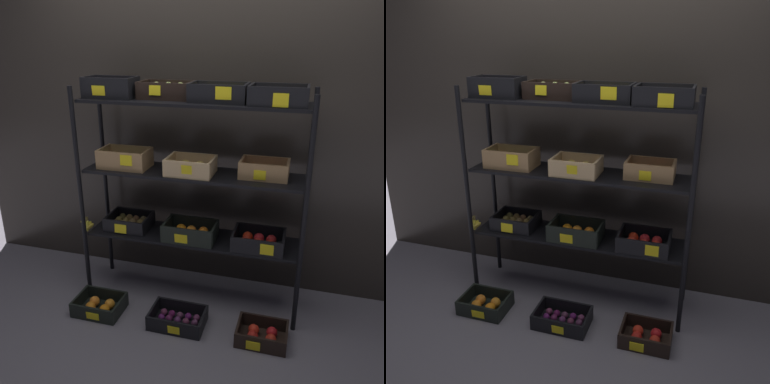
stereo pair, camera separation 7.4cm
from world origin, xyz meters
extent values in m
plane|color=slate|center=(0.00, 0.00, 0.00)|extent=(10.00, 10.00, 0.00)
cube|color=#2D2823|center=(0.00, 0.39, 1.24)|extent=(3.94, 0.12, 2.47)
cylinder|color=black|center=(-0.77, -0.19, 0.79)|extent=(0.03, 0.03, 1.57)
cylinder|color=black|center=(0.77, -0.19, 0.79)|extent=(0.03, 0.03, 1.57)
cylinder|color=black|center=(-0.77, 0.19, 0.79)|extent=(0.03, 0.03, 1.57)
cylinder|color=black|center=(0.77, 0.19, 0.79)|extent=(0.03, 0.03, 1.57)
cube|color=black|center=(0.00, 0.00, 0.50)|extent=(1.51, 0.34, 0.02)
cube|color=black|center=(0.00, 0.00, 0.99)|extent=(1.51, 0.34, 0.02)
cube|color=black|center=(0.00, 0.00, 1.47)|extent=(1.51, 0.34, 0.02)
cube|color=black|center=(-0.49, 0.00, 0.52)|extent=(0.32, 0.26, 0.01)
cube|color=black|center=(-0.49, -0.12, 0.57)|extent=(0.32, 0.02, 0.09)
cube|color=black|center=(-0.49, 0.12, 0.57)|extent=(0.32, 0.02, 0.09)
cube|color=black|center=(-0.64, 0.00, 0.57)|extent=(0.02, 0.22, 0.09)
cube|color=black|center=(-0.34, 0.00, 0.57)|extent=(0.02, 0.22, 0.09)
ellipsoid|color=brown|center=(-0.58, -0.06, 0.56)|extent=(0.05, 0.05, 0.07)
ellipsoid|color=brown|center=(-0.52, -0.06, 0.56)|extent=(0.05, 0.05, 0.07)
ellipsoid|color=brown|center=(-0.47, -0.06, 0.56)|extent=(0.05, 0.05, 0.07)
ellipsoid|color=brown|center=(-0.40, -0.06, 0.56)|extent=(0.05, 0.05, 0.07)
ellipsoid|color=brown|center=(-0.58, 0.00, 0.56)|extent=(0.05, 0.05, 0.07)
ellipsoid|color=brown|center=(-0.52, 0.00, 0.56)|extent=(0.05, 0.05, 0.07)
ellipsoid|color=brown|center=(-0.47, 0.00, 0.56)|extent=(0.05, 0.05, 0.07)
ellipsoid|color=brown|center=(-0.40, 0.00, 0.56)|extent=(0.05, 0.05, 0.07)
ellipsoid|color=brown|center=(-0.58, 0.06, 0.56)|extent=(0.05, 0.05, 0.07)
ellipsoid|color=brown|center=(-0.52, 0.06, 0.56)|extent=(0.05, 0.05, 0.07)
ellipsoid|color=brown|center=(-0.46, 0.05, 0.56)|extent=(0.05, 0.05, 0.07)
ellipsoid|color=brown|center=(-0.40, 0.06, 0.56)|extent=(0.05, 0.05, 0.07)
cube|color=yellow|center=(-0.51, -0.13, 0.56)|extent=(0.09, 0.01, 0.07)
cube|color=black|center=(0.00, -0.05, 0.52)|extent=(0.37, 0.23, 0.01)
cube|color=black|center=(0.00, -0.16, 0.58)|extent=(0.37, 0.02, 0.11)
cube|color=black|center=(0.00, 0.06, 0.58)|extent=(0.37, 0.02, 0.11)
cube|color=black|center=(-0.17, -0.05, 0.58)|extent=(0.02, 0.20, 0.11)
cube|color=black|center=(0.18, -0.05, 0.58)|extent=(0.02, 0.20, 0.11)
sphere|color=orange|center=(-0.09, -0.08, 0.56)|extent=(0.07, 0.07, 0.07)
sphere|color=orange|center=(0.00, -0.08, 0.56)|extent=(0.07, 0.07, 0.07)
sphere|color=orange|center=(0.09, -0.08, 0.56)|extent=(0.07, 0.07, 0.07)
sphere|color=orange|center=(-0.08, -0.01, 0.56)|extent=(0.07, 0.07, 0.07)
sphere|color=orange|center=(0.00, -0.02, 0.56)|extent=(0.07, 0.07, 0.07)
sphere|color=orange|center=(0.09, -0.02, 0.56)|extent=(0.07, 0.07, 0.07)
cube|color=yellow|center=(-0.03, -0.17, 0.56)|extent=(0.09, 0.01, 0.07)
cube|color=black|center=(0.49, -0.04, 0.52)|extent=(0.35, 0.26, 0.01)
cube|color=black|center=(0.49, -0.16, 0.57)|extent=(0.35, 0.02, 0.10)
cube|color=black|center=(0.49, 0.08, 0.57)|extent=(0.35, 0.02, 0.10)
cube|color=black|center=(0.32, -0.04, 0.57)|extent=(0.02, 0.22, 0.10)
cube|color=black|center=(0.65, -0.04, 0.57)|extent=(0.02, 0.22, 0.10)
sphere|color=red|center=(0.40, -0.07, 0.56)|extent=(0.07, 0.07, 0.07)
sphere|color=red|center=(0.49, -0.08, 0.56)|extent=(0.07, 0.07, 0.07)
sphere|color=red|center=(0.57, -0.08, 0.56)|extent=(0.07, 0.07, 0.07)
sphere|color=red|center=(0.41, 0.00, 0.56)|extent=(0.07, 0.07, 0.07)
sphere|color=red|center=(0.48, 0.00, 0.56)|extent=(0.07, 0.07, 0.07)
sphere|color=red|center=(0.57, -0.01, 0.56)|extent=(0.07, 0.07, 0.07)
cube|color=yellow|center=(0.56, -0.17, 0.57)|extent=(0.09, 0.01, 0.08)
cube|color=#A87F51|center=(-0.49, -0.01, 1.00)|extent=(0.35, 0.22, 0.01)
cube|color=#A87F51|center=(-0.49, -0.11, 1.07)|extent=(0.35, 0.02, 0.12)
cube|color=#A87F51|center=(-0.49, 0.09, 1.07)|extent=(0.35, 0.02, 0.12)
cube|color=#A87F51|center=(-0.66, -0.01, 1.07)|extent=(0.02, 0.19, 0.12)
cube|color=#A87F51|center=(-0.32, -0.01, 1.07)|extent=(0.02, 0.19, 0.12)
sphere|color=#97B540|center=(-0.57, -0.04, 1.05)|extent=(0.07, 0.07, 0.07)
sphere|color=#82C63A|center=(-0.49, -0.04, 1.05)|extent=(0.07, 0.07, 0.07)
sphere|color=#94B441|center=(-0.40, -0.04, 1.05)|extent=(0.07, 0.07, 0.07)
sphere|color=#80C332|center=(-0.58, 0.01, 1.05)|extent=(0.07, 0.07, 0.07)
sphere|color=#84BC39|center=(-0.49, 0.02, 1.05)|extent=(0.07, 0.07, 0.07)
sphere|color=#86B849|center=(-0.41, 0.01, 1.05)|extent=(0.07, 0.07, 0.07)
cube|color=yellow|center=(-0.43, -0.12, 1.08)|extent=(0.09, 0.01, 0.07)
cube|color=tan|center=(0.00, -0.03, 1.00)|extent=(0.32, 0.24, 0.01)
cube|color=tan|center=(0.00, -0.14, 1.06)|extent=(0.32, 0.02, 0.10)
cube|color=tan|center=(0.00, 0.08, 1.06)|extent=(0.32, 0.02, 0.10)
cube|color=tan|center=(-0.15, -0.03, 1.06)|extent=(0.02, 0.21, 0.10)
cube|color=tan|center=(0.15, -0.03, 1.06)|extent=(0.02, 0.21, 0.10)
sphere|color=gold|center=(-0.05, -0.06, 1.05)|extent=(0.07, 0.07, 0.07)
sphere|color=#D1B556|center=(0.05, -0.07, 1.05)|extent=(0.07, 0.07, 0.07)
sphere|color=gold|center=(-0.05, 0.00, 1.05)|extent=(0.07, 0.07, 0.07)
sphere|color=#DDB751|center=(0.05, 0.00, 1.05)|extent=(0.07, 0.07, 0.07)
cube|color=yellow|center=(0.01, -0.15, 1.06)|extent=(0.07, 0.01, 0.06)
cube|color=#A87F51|center=(0.49, 0.04, 1.00)|extent=(0.32, 0.21, 0.01)
cube|color=#A87F51|center=(0.49, -0.06, 1.06)|extent=(0.32, 0.02, 0.10)
cube|color=#A87F51|center=(0.49, 0.14, 1.06)|extent=(0.32, 0.02, 0.10)
cube|color=#A87F51|center=(0.34, 0.04, 1.06)|extent=(0.02, 0.18, 0.10)
cube|color=#A87F51|center=(0.64, 0.04, 1.06)|extent=(0.02, 0.18, 0.10)
sphere|color=orange|center=(0.41, 0.01, 1.04)|extent=(0.06, 0.06, 0.06)
sphere|color=orange|center=(0.49, 0.00, 1.04)|extent=(0.06, 0.06, 0.06)
sphere|color=orange|center=(0.57, 0.01, 1.04)|extent=(0.06, 0.06, 0.06)
sphere|color=orange|center=(0.41, 0.07, 1.04)|extent=(0.06, 0.06, 0.06)
sphere|color=orange|center=(0.48, 0.07, 1.04)|extent=(0.06, 0.06, 0.06)
sphere|color=orange|center=(0.57, 0.07, 1.04)|extent=(0.06, 0.06, 0.06)
cube|color=yellow|center=(0.47, -0.07, 1.04)|extent=(0.08, 0.01, 0.06)
cube|color=black|center=(-0.56, -0.01, 1.49)|extent=(0.35, 0.20, 0.01)
cube|color=black|center=(-0.56, -0.11, 1.56)|extent=(0.35, 0.02, 0.13)
cube|color=black|center=(-0.56, 0.08, 1.56)|extent=(0.35, 0.02, 0.13)
cube|color=black|center=(-0.73, -0.01, 1.56)|extent=(0.02, 0.17, 0.13)
cube|color=black|center=(-0.40, -0.01, 1.56)|extent=(0.02, 0.17, 0.13)
sphere|color=#662155|center=(-0.67, -0.05, 1.52)|extent=(0.05, 0.05, 0.05)
sphere|color=#682F48|center=(-0.62, -0.04, 1.52)|extent=(0.05, 0.05, 0.05)
sphere|color=#632A4F|center=(-0.56, -0.04, 1.52)|extent=(0.05, 0.05, 0.05)
sphere|color=#6C1E4C|center=(-0.51, -0.04, 1.52)|extent=(0.05, 0.05, 0.05)
sphere|color=#5B204E|center=(-0.46, -0.04, 1.52)|extent=(0.05, 0.05, 0.05)
sphere|color=#692551|center=(-0.67, 0.02, 1.52)|extent=(0.05, 0.05, 0.05)
sphere|color=#5C2E5C|center=(-0.62, 0.02, 1.52)|extent=(0.05, 0.05, 0.05)
sphere|color=#661D50|center=(-0.57, 0.02, 1.52)|extent=(0.05, 0.05, 0.05)
sphere|color=#63195B|center=(-0.51, 0.02, 1.52)|extent=(0.05, 0.05, 0.05)
sphere|color=#622C4E|center=(-0.46, 0.01, 1.52)|extent=(0.05, 0.05, 0.05)
cube|color=yellow|center=(-0.60, -0.12, 1.54)|extent=(0.09, 0.01, 0.06)
cube|color=black|center=(-0.19, 0.05, 1.49)|extent=(0.35, 0.23, 0.01)
cube|color=black|center=(-0.19, -0.05, 1.55)|extent=(0.35, 0.02, 0.10)
cube|color=black|center=(-0.19, 0.15, 1.55)|extent=(0.35, 0.02, 0.10)
cube|color=black|center=(-0.36, 0.05, 1.55)|extent=(0.02, 0.19, 0.10)
cube|color=black|center=(-0.02, 0.05, 1.55)|extent=(0.02, 0.19, 0.10)
ellipsoid|color=#B5BB5A|center=(-0.28, 0.02, 1.54)|extent=(0.07, 0.07, 0.09)
ellipsoid|color=tan|center=(-0.19, 0.02, 1.54)|extent=(0.07, 0.07, 0.09)
ellipsoid|color=#B5C058|center=(-0.11, 0.02, 1.54)|extent=(0.07, 0.07, 0.09)
ellipsoid|color=tan|center=(-0.27, 0.08, 1.54)|extent=(0.07, 0.07, 0.09)
ellipsoid|color=#A9C360|center=(-0.19, 0.08, 1.54)|extent=(0.07, 0.07, 0.09)
ellipsoid|color=#A5B95B|center=(-0.10, 0.08, 1.54)|extent=(0.07, 0.07, 0.09)
cube|color=yellow|center=(-0.23, -0.06, 1.55)|extent=(0.08, 0.01, 0.06)
cube|color=black|center=(0.18, 0.01, 1.49)|extent=(0.36, 0.24, 0.01)
cube|color=black|center=(0.18, -0.10, 1.55)|extent=(0.36, 0.02, 0.10)
cube|color=black|center=(0.18, 0.12, 1.55)|extent=(0.36, 0.02, 0.10)
cube|color=black|center=(0.00, 0.01, 1.55)|extent=(0.02, 0.20, 0.10)
cube|color=black|center=(0.35, 0.01, 1.55)|extent=(0.02, 0.20, 0.10)
ellipsoid|color=yellow|center=(0.07, -0.03, 1.53)|extent=(0.06, 0.06, 0.08)
ellipsoid|color=yellow|center=(0.15, -0.03, 1.53)|extent=(0.06, 0.06, 0.08)
ellipsoid|color=yellow|center=(0.21, -0.03, 1.53)|extent=(0.06, 0.06, 0.08)
ellipsoid|color=yellow|center=(0.28, -0.03, 1.53)|extent=(0.06, 0.06, 0.08)
ellipsoid|color=yellow|center=(0.07, 0.04, 1.53)|extent=(0.06, 0.06, 0.08)
ellipsoid|color=yellow|center=(0.14, 0.04, 1.53)|extent=(0.06, 0.06, 0.08)
ellipsoid|color=yellow|center=(0.21, 0.05, 1.53)|extent=(0.06, 0.06, 0.08)
ellipsoid|color=yellow|center=(0.28, 0.04, 1.53)|extent=(0.06, 0.06, 0.08)
cube|color=yellow|center=(0.23, -0.11, 1.55)|extent=(0.10, 0.01, 0.08)
cube|color=black|center=(0.55, -0.02, 1.49)|extent=(0.35, 0.25, 0.01)
cube|color=black|center=(0.55, -0.14, 1.55)|extent=(0.35, 0.02, 0.11)
cube|color=black|center=(0.55, 0.09, 1.55)|extent=(0.35, 0.02, 0.11)
cube|color=black|center=(0.38, -0.02, 1.55)|extent=(0.02, 0.22, 0.11)
cube|color=black|center=(0.72, -0.02, 1.55)|extent=(0.02, 0.22, 0.11)
ellipsoid|color=brown|center=(0.45, -0.07, 1.53)|extent=(0.05, 0.05, 0.07)
ellipsoid|color=brown|center=(0.52, -0.07, 1.53)|extent=(0.05, 0.05, 0.07)
ellipsoid|color=brown|center=(0.59, -0.06, 1.53)|extent=(0.05, 0.05, 0.07)
ellipsoid|color=brown|center=(0.65, -0.07, 1.53)|extent=(0.05, 0.05, 0.07)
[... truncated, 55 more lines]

